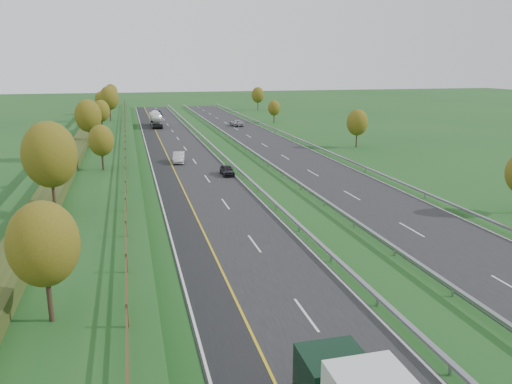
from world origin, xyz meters
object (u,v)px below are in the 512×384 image
(road_tanker, at_px, (156,118))
(car_small_far, at_px, (158,113))
(car_oncoming, at_px, (237,123))
(car_dark_near, at_px, (227,170))
(car_silver_mid, at_px, (179,157))

(road_tanker, distance_m, car_small_far, 26.06)
(car_oncoming, bearing_deg, car_small_far, -64.52)
(car_dark_near, bearing_deg, car_small_far, 93.38)
(road_tanker, bearing_deg, car_dark_near, -84.12)
(road_tanker, distance_m, car_oncoming, 18.59)
(car_small_far, xyz_separation_m, car_oncoming, (16.07, -29.69, 0.00))
(car_dark_near, height_order, car_silver_mid, car_silver_mid)
(car_silver_mid, height_order, car_oncoming, car_silver_mid)
(car_dark_near, distance_m, car_silver_mid, 11.35)
(car_silver_mid, distance_m, car_oncoming, 45.07)
(car_silver_mid, xyz_separation_m, car_small_far, (1.56, 71.16, -0.06))
(road_tanker, relative_size, car_small_far, 2.36)
(car_small_far, bearing_deg, car_silver_mid, -90.82)
(road_tanker, height_order, car_dark_near, road_tanker)
(road_tanker, height_order, car_oncoming, road_tanker)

